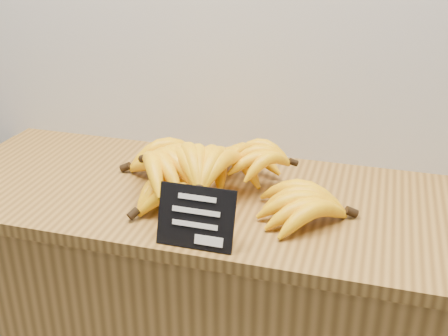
% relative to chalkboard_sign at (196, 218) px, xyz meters
% --- Properties ---
extents(counter_top, '(1.43, 0.54, 0.03)m').
position_rel_chalkboard_sign_xyz_m(counter_top, '(0.01, 0.23, -0.08)').
color(counter_top, olive).
rests_on(counter_top, counter).
extents(chalkboard_sign, '(0.16, 0.05, 0.12)m').
position_rel_chalkboard_sign_xyz_m(chalkboard_sign, '(0.00, 0.00, 0.00)').
color(chalkboard_sign, black).
rests_on(chalkboard_sign, counter_top).
extents(banana_pile, '(0.59, 0.41, 0.13)m').
position_rel_chalkboard_sign_xyz_m(banana_pile, '(-0.03, 0.22, -0.00)').
color(banana_pile, yellow).
rests_on(banana_pile, counter_top).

